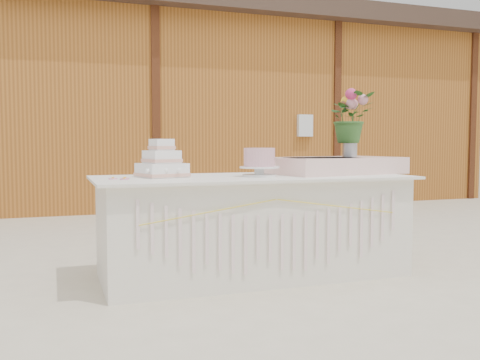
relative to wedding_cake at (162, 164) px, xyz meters
name	(u,v)px	position (x,y,z in m)	size (l,w,h in m)	color
ground	(253,275)	(0.69, -0.10, -0.87)	(80.00, 80.00, 0.00)	beige
barn	(135,107)	(0.67, 5.90, 0.81)	(12.60, 4.60, 3.30)	#A26022
cake_table	(253,226)	(0.69, -0.10, -0.48)	(2.40, 1.00, 0.77)	silver
wedding_cake	(162,164)	(0.00, 0.00, 0.00)	(0.39, 0.39, 0.28)	white
pink_cake_stand	(259,161)	(0.71, -0.17, 0.02)	(0.30, 0.30, 0.22)	white
satin_runner	(335,165)	(1.45, 0.00, -0.03)	(1.07, 0.62, 0.13)	#FFD0CD
flower_vase	(350,147)	(1.60, 0.02, 0.12)	(0.12, 0.12, 0.17)	#B7B7BC
bouquet	(350,112)	(1.60, 0.02, 0.42)	(0.38, 0.33, 0.42)	#2F5C25
loose_flowers	(118,177)	(-0.33, -0.04, -0.09)	(0.13, 0.31, 0.02)	pink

